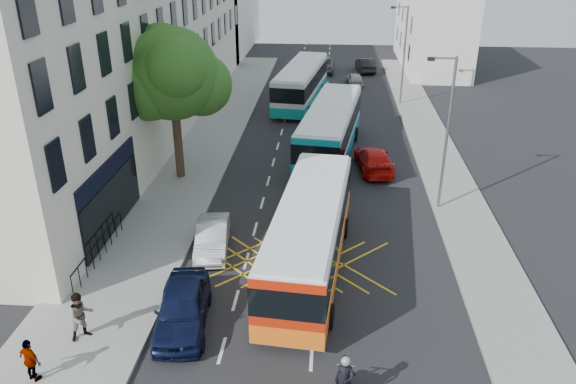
% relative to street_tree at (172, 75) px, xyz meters
% --- Properties ---
extents(ground, '(120.00, 120.00, 0.00)m').
position_rel_street_tree_xyz_m(ground, '(8.51, -14.97, -6.29)').
color(ground, black).
rests_on(ground, ground).
extents(pavement_left, '(5.00, 70.00, 0.15)m').
position_rel_street_tree_xyz_m(pavement_left, '(0.01, 0.03, -6.22)').
color(pavement_left, gray).
rests_on(pavement_left, ground).
extents(pavement_right, '(3.00, 70.00, 0.15)m').
position_rel_street_tree_xyz_m(pavement_right, '(16.01, 0.03, -6.22)').
color(pavement_right, gray).
rests_on(pavement_right, ground).
extents(terrace_main, '(8.30, 45.00, 13.50)m').
position_rel_street_tree_xyz_m(terrace_main, '(-5.49, 9.52, 0.46)').
color(terrace_main, beige).
rests_on(terrace_main, ground).
extents(terrace_far, '(8.00, 20.00, 10.00)m').
position_rel_street_tree_xyz_m(terrace_far, '(-5.49, 40.03, -1.29)').
color(terrace_far, silver).
rests_on(terrace_far, ground).
extents(building_right, '(6.00, 18.00, 8.00)m').
position_rel_street_tree_xyz_m(building_right, '(19.51, 33.03, -2.29)').
color(building_right, silver).
rests_on(building_right, ground).
extents(street_tree, '(6.30, 5.70, 8.80)m').
position_rel_street_tree_xyz_m(street_tree, '(0.00, 0.00, 0.00)').
color(street_tree, '#382619').
rests_on(street_tree, pavement_left).
extents(lamp_near, '(1.45, 0.15, 8.00)m').
position_rel_street_tree_xyz_m(lamp_near, '(14.71, -2.97, -1.68)').
color(lamp_near, slate).
rests_on(lamp_near, pavement_right).
extents(lamp_far, '(1.45, 0.15, 8.00)m').
position_rel_street_tree_xyz_m(lamp_far, '(14.71, 17.03, -1.68)').
color(lamp_far, slate).
rests_on(lamp_far, pavement_right).
extents(railings, '(0.08, 5.60, 1.14)m').
position_rel_street_tree_xyz_m(railings, '(-1.19, -9.67, -5.57)').
color(railings, black).
rests_on(railings, pavement_left).
extents(bus_near, '(3.73, 11.76, 3.25)m').
position_rel_street_tree_xyz_m(bus_near, '(8.17, -9.36, -4.58)').
color(bus_near, silver).
rests_on(bus_near, ground).
extents(bus_mid, '(4.34, 12.26, 3.37)m').
position_rel_street_tree_xyz_m(bus_mid, '(8.91, 4.52, -4.52)').
color(bus_mid, silver).
rests_on(bus_mid, ground).
extents(bus_far, '(4.24, 12.02, 3.31)m').
position_rel_street_tree_xyz_m(bus_far, '(6.30, 16.84, -4.55)').
color(bus_far, silver).
rests_on(bus_far, ground).
extents(motorbike, '(0.69, 2.16, 1.91)m').
position_rel_street_tree_xyz_m(motorbike, '(9.60, -17.14, -5.39)').
color(motorbike, black).
rests_on(motorbike, ground).
extents(parked_car_blue, '(2.41, 4.85, 1.59)m').
position_rel_street_tree_xyz_m(parked_car_blue, '(3.61, -13.64, -5.50)').
color(parked_car_blue, black).
rests_on(parked_car_blue, ground).
extents(parked_car_silver, '(1.91, 4.21, 1.34)m').
position_rel_street_tree_xyz_m(parked_car_silver, '(3.61, -8.13, -5.62)').
color(parked_car_silver, '#B3B5BB').
rests_on(parked_car_silver, ground).
extents(red_hatchback, '(2.50, 5.01, 1.40)m').
position_rel_street_tree_xyz_m(red_hatchback, '(11.67, 2.25, -5.59)').
color(red_hatchback, red).
rests_on(red_hatchback, ground).
extents(distant_car_grey, '(2.43, 5.18, 1.43)m').
position_rel_street_tree_xyz_m(distant_car_grey, '(7.82, 28.80, -5.58)').
color(distant_car_grey, '#45484D').
rests_on(distant_car_grey, ground).
extents(distant_car_silver, '(1.76, 3.58, 1.18)m').
position_rel_street_tree_xyz_m(distant_car_silver, '(11.11, 23.67, -5.70)').
color(distant_car_silver, '#ABADB3').
rests_on(distant_car_silver, ground).
extents(distant_car_dark, '(2.12, 4.60, 1.46)m').
position_rel_street_tree_xyz_m(distant_car_dark, '(12.39, 29.37, -5.56)').
color(distant_car_dark, black).
rests_on(distant_car_dark, ground).
extents(pedestrian_near, '(1.16, 1.13, 1.88)m').
position_rel_street_tree_xyz_m(pedestrian_near, '(0.24, -14.81, -5.20)').
color(pedestrian_near, gray).
rests_on(pedestrian_near, pavement_left).
extents(pedestrian_far, '(1.02, 0.73, 1.60)m').
position_rel_street_tree_xyz_m(pedestrian_far, '(-0.54, -17.01, -5.34)').
color(pedestrian_far, gray).
rests_on(pedestrian_far, pavement_left).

